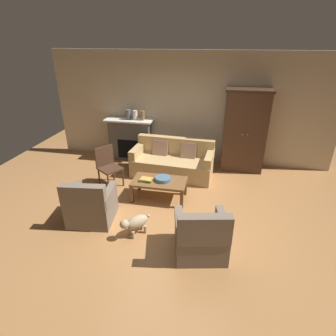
# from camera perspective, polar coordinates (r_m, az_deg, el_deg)

# --- Properties ---
(ground_plane) EXTENTS (9.60, 9.60, 0.00)m
(ground_plane) POSITION_cam_1_polar(r_m,az_deg,el_deg) (5.35, 0.50, -8.97)
(ground_plane) COLOR #B27A47
(back_wall) EXTENTS (7.20, 0.10, 2.80)m
(back_wall) POSITION_cam_1_polar(r_m,az_deg,el_deg) (7.12, 4.50, 12.26)
(back_wall) COLOR beige
(back_wall) RESTS_ON ground
(fireplace) EXTENTS (1.26, 0.48, 1.12)m
(fireplace) POSITION_cam_1_polar(r_m,az_deg,el_deg) (7.46, -7.93, 6.06)
(fireplace) COLOR #4C4947
(fireplace) RESTS_ON ground
(armoire) EXTENTS (1.06, 0.57, 2.01)m
(armoire) POSITION_cam_1_polar(r_m,az_deg,el_deg) (6.88, 15.77, 7.50)
(armoire) COLOR #472D1E
(armoire) RESTS_ON ground
(couch) EXTENTS (1.97, 0.97, 0.86)m
(couch) POSITION_cam_1_polar(r_m,az_deg,el_deg) (6.57, 1.01, 1.17)
(couch) COLOR tan
(couch) RESTS_ON ground
(coffee_table) EXTENTS (1.10, 0.60, 0.42)m
(coffee_table) POSITION_cam_1_polar(r_m,az_deg,el_deg) (5.56, -1.87, -3.15)
(coffee_table) COLOR brown
(coffee_table) RESTS_ON ground
(fruit_bowl) EXTENTS (0.33, 0.33, 0.07)m
(fruit_bowl) POSITION_cam_1_polar(r_m,az_deg,el_deg) (5.52, -1.04, -2.28)
(fruit_bowl) COLOR slate
(fruit_bowl) RESTS_ON coffee_table
(book_stack) EXTENTS (0.26, 0.19, 0.06)m
(book_stack) POSITION_cam_1_polar(r_m,az_deg,el_deg) (5.52, -4.60, -2.47)
(book_stack) COLOR #427A4C
(book_stack) RESTS_ON coffee_table
(mantel_vase_slate) EXTENTS (0.13, 0.13, 0.25)m
(mantel_vase_slate) POSITION_cam_1_polar(r_m,az_deg,el_deg) (7.24, -8.30, 11.07)
(mantel_vase_slate) COLOR #565B66
(mantel_vase_slate) RESTS_ON fireplace
(mantel_vase_cream) EXTENTS (0.12, 0.12, 0.24)m
(mantel_vase_cream) POSITION_cam_1_polar(r_m,az_deg,el_deg) (7.19, -6.92, 10.97)
(mantel_vase_cream) COLOR beige
(mantel_vase_cream) RESTS_ON fireplace
(mantel_vase_bronze) EXTENTS (0.11, 0.11, 0.24)m
(mantel_vase_bronze) POSITION_cam_1_polar(r_m,az_deg,el_deg) (7.13, -5.36, 10.93)
(mantel_vase_bronze) COLOR olive
(mantel_vase_bronze) RESTS_ON fireplace
(armchair_near_left) EXTENTS (0.86, 0.86, 0.88)m
(armchair_near_left) POSITION_cam_1_polar(r_m,az_deg,el_deg) (5.12, -15.91, -7.68)
(armchair_near_left) COLOR #756656
(armchair_near_left) RESTS_ON ground
(armchair_near_right) EXTENTS (0.91, 0.91, 0.88)m
(armchair_near_right) POSITION_cam_1_polar(r_m,az_deg,el_deg) (4.28, 6.92, -14.14)
(armchair_near_right) COLOR #756656
(armchair_near_right) RESTS_ON ground
(side_chair_wooden) EXTENTS (0.61, 0.61, 0.90)m
(side_chair_wooden) POSITION_cam_1_polar(r_m,az_deg,el_deg) (6.17, -12.57, 0.83)
(side_chair_wooden) COLOR #472D1E
(side_chair_wooden) RESTS_ON ground
(dog) EXTENTS (0.44, 0.47, 0.39)m
(dog) POSITION_cam_1_polar(r_m,az_deg,el_deg) (4.67, -6.86, -11.36)
(dog) COLOR tan
(dog) RESTS_ON ground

